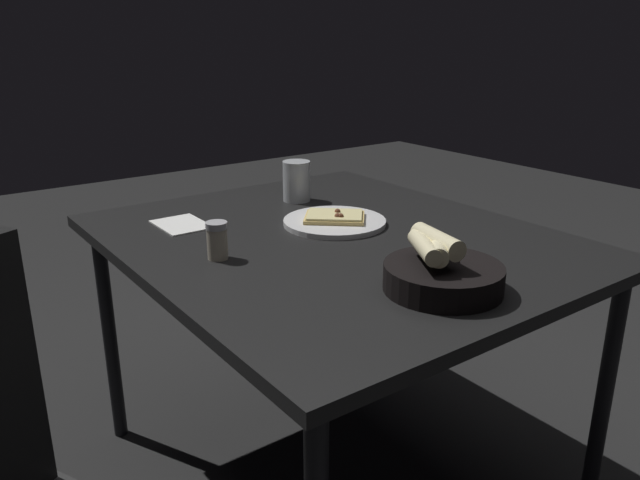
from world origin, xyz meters
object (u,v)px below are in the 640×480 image
dining_table (334,256)px  bread_basket (442,273)px  pizza_plate (335,221)px  pepper_shaker (217,242)px  beer_glass (297,184)px

dining_table → bread_basket: size_ratio=4.91×
pizza_plate → pepper_shaker: size_ratio=3.17×
bread_basket → beer_glass: 0.76m
dining_table → beer_glass: beer_glass is taller
dining_table → pizza_plate: bearing=142.6°
dining_table → pizza_plate: pizza_plate is taller
pizza_plate → beer_glass: bearing=167.9°
pizza_plate → beer_glass: size_ratio=2.26×
dining_table → beer_glass: 0.38m
dining_table → bread_basket: 0.41m
bread_basket → beer_glass: size_ratio=1.97×
beer_glass → pepper_shaker: beer_glass is taller
beer_glass → bread_basket: bearing=-11.8°
dining_table → bread_basket: (0.40, -0.04, 0.09)m
dining_table → pizza_plate: (-0.08, 0.06, 0.06)m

